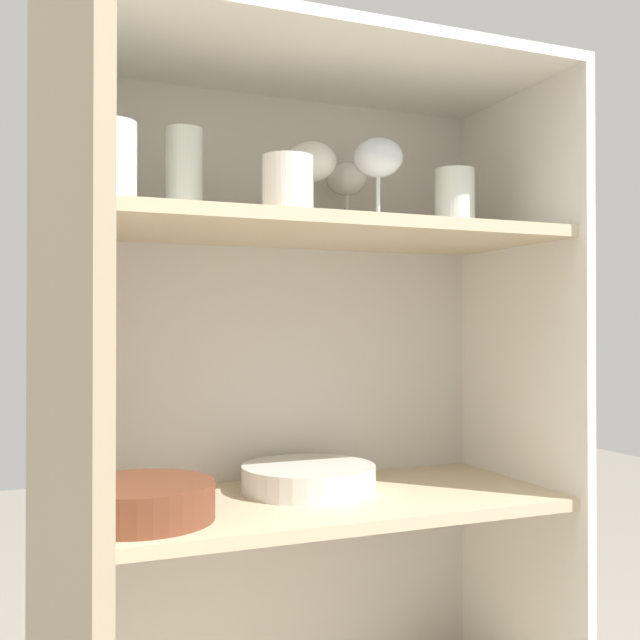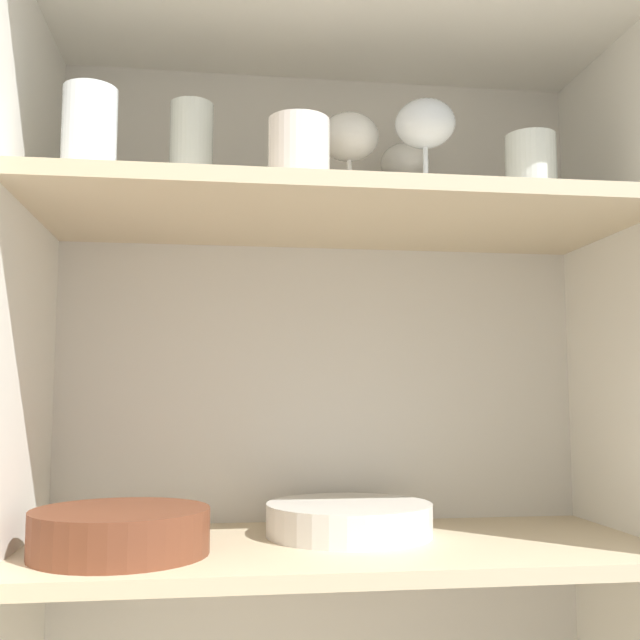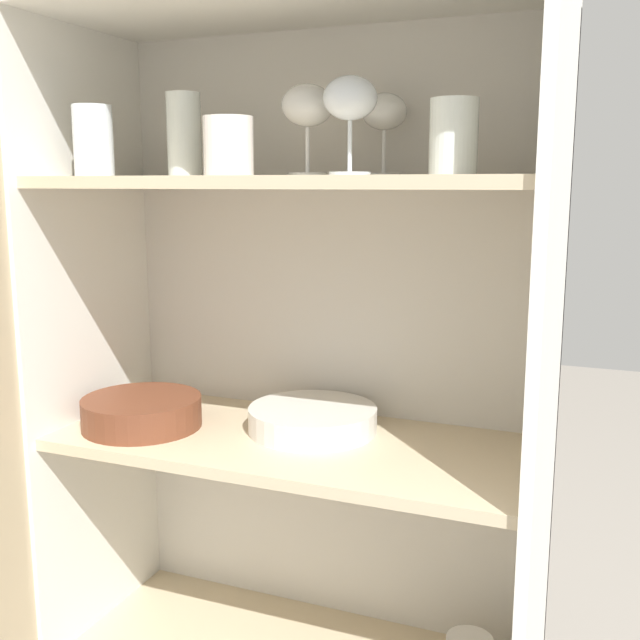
% 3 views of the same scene
% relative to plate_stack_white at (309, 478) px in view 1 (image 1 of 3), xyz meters
% --- Properties ---
extents(cupboard_back_panel, '(0.87, 0.02, 1.45)m').
position_rel_plate_stack_white_xyz_m(cupboard_back_panel, '(-0.02, 0.14, -0.02)').
color(cupboard_back_panel, silver).
rests_on(cupboard_back_panel, ground_plane).
extents(cupboard_side_left, '(0.02, 0.39, 1.45)m').
position_rel_plate_stack_white_xyz_m(cupboard_side_left, '(-0.44, -0.05, -0.02)').
color(cupboard_side_left, white).
rests_on(cupboard_side_left, ground_plane).
extents(cupboard_side_right, '(0.02, 0.39, 1.45)m').
position_rel_plate_stack_white_xyz_m(cupboard_side_right, '(0.41, -0.05, -0.02)').
color(cupboard_side_right, white).
rests_on(cupboard_side_right, ground_plane).
extents(cupboard_top_panel, '(0.87, 0.39, 0.02)m').
position_rel_plate_stack_white_xyz_m(cupboard_top_panel, '(-0.02, -0.05, 0.71)').
color(cupboard_top_panel, white).
rests_on(cupboard_top_panel, cupboard_side_left).
extents(shelf_board_middle, '(0.83, 0.36, 0.02)m').
position_rel_plate_stack_white_xyz_m(shelf_board_middle, '(-0.02, -0.05, -0.03)').
color(shelf_board_middle, beige).
extents(shelf_board_upper, '(0.83, 0.36, 0.02)m').
position_rel_plate_stack_white_xyz_m(shelf_board_upper, '(-0.02, -0.05, 0.42)').
color(shelf_board_upper, beige).
extents(cupboard_door, '(0.05, 0.43, 1.45)m').
position_rel_plate_stack_white_xyz_m(cupboard_door, '(-0.43, -0.46, -0.02)').
color(cupboard_door, tan).
rests_on(cupboard_door, ground_plane).
extents(tumbler_glass_0, '(0.07, 0.07, 0.11)m').
position_rel_plate_stack_white_xyz_m(tumbler_glass_0, '(0.26, -0.07, 0.49)').
color(tumbler_glass_0, white).
rests_on(tumbler_glass_0, shelf_board_upper).
extents(tumbler_glass_1, '(0.08, 0.08, 0.09)m').
position_rel_plate_stack_white_xyz_m(tumbler_glass_1, '(-0.09, -0.14, 0.48)').
color(tumbler_glass_1, silver).
rests_on(tumbler_glass_1, shelf_board_upper).
extents(tumbler_glass_2, '(0.06, 0.06, 0.14)m').
position_rel_plate_stack_white_xyz_m(tumbler_glass_2, '(-0.23, -0.04, 0.51)').
color(tumbler_glass_2, white).
rests_on(tumbler_glass_2, shelf_board_upper).
extents(tumbler_glass_3, '(0.07, 0.07, 0.12)m').
position_rel_plate_stack_white_xyz_m(tumbler_glass_3, '(-0.35, -0.14, 0.49)').
color(tumbler_glass_3, white).
rests_on(tumbler_glass_3, shelf_board_upper).
extents(wine_glass_0, '(0.08, 0.08, 0.14)m').
position_rel_plate_stack_white_xyz_m(wine_glass_0, '(0.11, 0.07, 0.54)').
color(wine_glass_0, white).
rests_on(wine_glass_0, shelf_board_upper).
extents(wine_glass_1, '(0.08, 0.08, 0.15)m').
position_rel_plate_stack_white_xyz_m(wine_glass_1, '(0.10, -0.08, 0.55)').
color(wine_glass_1, white).
rests_on(wine_glass_1, shelf_board_upper).
extents(wine_glass_2, '(0.09, 0.09, 0.15)m').
position_rel_plate_stack_white_xyz_m(wine_glass_2, '(-0.00, -0.02, 0.54)').
color(wine_glass_2, white).
rests_on(wine_glass_2, shelf_board_upper).
extents(plate_stack_white, '(0.23, 0.23, 0.04)m').
position_rel_plate_stack_white_xyz_m(plate_stack_white, '(0.00, 0.00, 0.00)').
color(plate_stack_white, silver).
rests_on(plate_stack_white, shelf_board_middle).
extents(mixing_bowl_large, '(0.22, 0.22, 0.06)m').
position_rel_plate_stack_white_xyz_m(mixing_bowl_large, '(-0.30, -0.10, 0.01)').
color(mixing_bowl_large, brown).
rests_on(mixing_bowl_large, shelf_board_middle).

